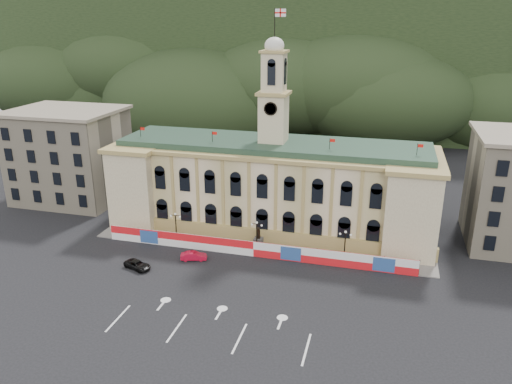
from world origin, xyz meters
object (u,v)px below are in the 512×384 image
(lamp_center, at_px, (257,233))
(black_suv, at_px, (138,265))
(statue, at_px, (258,241))
(red_sedan, at_px, (194,256))

(lamp_center, xyz_separation_m, black_suv, (-15.80, -10.47, -2.46))
(lamp_center, bearing_deg, black_suv, -146.47)
(statue, distance_m, lamp_center, 2.14)
(red_sedan, bearing_deg, black_suv, 107.91)
(lamp_center, distance_m, black_suv, 19.11)
(statue, xyz_separation_m, black_suv, (-15.80, -11.47, -0.57))
(statue, relative_size, red_sedan, 0.87)
(lamp_center, relative_size, red_sedan, 1.20)
(statue, height_order, red_sedan, statue)
(statue, height_order, lamp_center, lamp_center)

